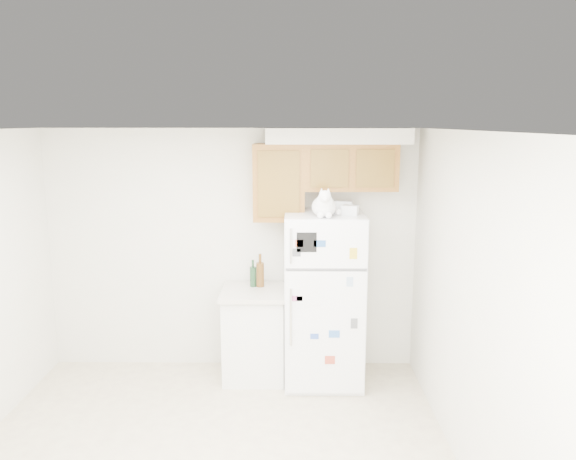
{
  "coord_description": "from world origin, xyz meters",
  "views": [
    {
      "loc": [
        0.64,
        -3.68,
        2.56
      ],
      "look_at": [
        0.59,
        1.55,
        1.55
      ],
      "focal_mm": 35.0,
      "sensor_mm": 36.0,
      "label": 1
    }
  ],
  "objects_px": {
    "refrigerator": "(324,299)",
    "storage_box_front": "(350,210)",
    "cat": "(324,205)",
    "base_counter": "(254,333)",
    "bottle_green": "(253,273)",
    "bottle_amber": "(260,270)",
    "storage_box_back": "(343,206)"
  },
  "relations": [
    {
      "from": "base_counter",
      "to": "cat",
      "type": "relative_size",
      "value": 2.28
    },
    {
      "from": "storage_box_back",
      "to": "refrigerator",
      "type": "bearing_deg",
      "value": -128.7
    },
    {
      "from": "refrigerator",
      "to": "base_counter",
      "type": "bearing_deg",
      "value": 173.91
    },
    {
      "from": "base_counter",
      "to": "cat",
      "type": "height_order",
      "value": "cat"
    },
    {
      "from": "refrigerator",
      "to": "bottle_amber",
      "type": "relative_size",
      "value": 5.03
    },
    {
      "from": "refrigerator",
      "to": "bottle_green",
      "type": "bearing_deg",
      "value": 165.23
    },
    {
      "from": "storage_box_front",
      "to": "base_counter",
      "type": "bearing_deg",
      "value": -168.83
    },
    {
      "from": "refrigerator",
      "to": "storage_box_back",
      "type": "xyz_separation_m",
      "value": [
        0.19,
        0.17,
        0.9
      ]
    },
    {
      "from": "refrigerator",
      "to": "bottle_green",
      "type": "height_order",
      "value": "refrigerator"
    },
    {
      "from": "refrigerator",
      "to": "base_counter",
      "type": "relative_size",
      "value": 1.85
    },
    {
      "from": "cat",
      "to": "bottle_amber",
      "type": "height_order",
      "value": "cat"
    },
    {
      "from": "cat",
      "to": "bottle_green",
      "type": "xyz_separation_m",
      "value": [
        -0.69,
        0.38,
        -0.75
      ]
    },
    {
      "from": "cat",
      "to": "bottle_amber",
      "type": "distance_m",
      "value": 1.02
    },
    {
      "from": "base_counter",
      "to": "cat",
      "type": "xyz_separation_m",
      "value": [
        0.67,
        -0.27,
        1.34
      ]
    },
    {
      "from": "storage_box_front",
      "to": "bottle_green",
      "type": "relative_size",
      "value": 0.54
    },
    {
      "from": "refrigerator",
      "to": "storage_box_back",
      "type": "bearing_deg",
      "value": 42.48
    },
    {
      "from": "refrigerator",
      "to": "cat",
      "type": "relative_size",
      "value": 4.22
    },
    {
      "from": "base_counter",
      "to": "storage_box_front",
      "type": "bearing_deg",
      "value": -8.62
    },
    {
      "from": "refrigerator",
      "to": "storage_box_front",
      "type": "relative_size",
      "value": 11.33
    },
    {
      "from": "cat",
      "to": "storage_box_front",
      "type": "relative_size",
      "value": 2.69
    },
    {
      "from": "bottle_green",
      "to": "bottle_amber",
      "type": "xyz_separation_m",
      "value": [
        0.07,
        0.0,
        0.03
      ]
    },
    {
      "from": "refrigerator",
      "to": "cat",
      "type": "bearing_deg",
      "value": -94.67
    },
    {
      "from": "storage_box_back",
      "to": "bottle_amber",
      "type": "xyz_separation_m",
      "value": [
        -0.82,
        0.02,
        -0.66
      ]
    },
    {
      "from": "storage_box_back",
      "to": "bottle_green",
      "type": "bearing_deg",
      "value": -172.13
    },
    {
      "from": "storage_box_front",
      "to": "bottle_green",
      "type": "xyz_separation_m",
      "value": [
        -0.94,
        0.25,
        -0.69
      ]
    },
    {
      "from": "base_counter",
      "to": "cat",
      "type": "distance_m",
      "value": 1.53
    },
    {
      "from": "bottle_green",
      "to": "bottle_amber",
      "type": "distance_m",
      "value": 0.08
    },
    {
      "from": "refrigerator",
      "to": "storage_box_front",
      "type": "height_order",
      "value": "storage_box_front"
    },
    {
      "from": "cat",
      "to": "storage_box_back",
      "type": "relative_size",
      "value": 2.24
    },
    {
      "from": "base_counter",
      "to": "bottle_amber",
      "type": "height_order",
      "value": "bottle_amber"
    },
    {
      "from": "bottle_amber",
      "to": "refrigerator",
      "type": "bearing_deg",
      "value": -16.44
    },
    {
      "from": "base_counter",
      "to": "storage_box_front",
      "type": "height_order",
      "value": "storage_box_front"
    }
  ]
}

